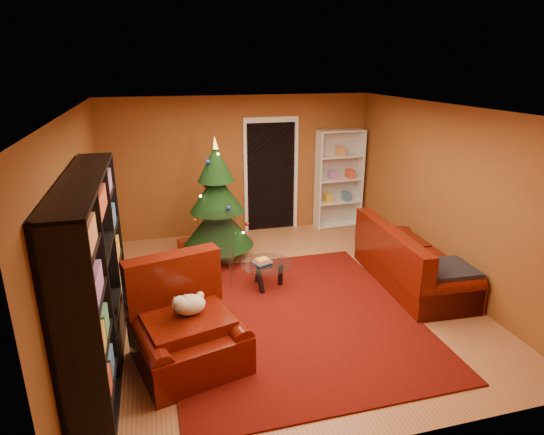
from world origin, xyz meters
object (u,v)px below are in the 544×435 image
object	(u,v)px
christmas_tree	(217,202)
gift_box_red	(185,245)
white_bookshelf	(339,179)
acrylic_chair	(218,253)
sofa	(413,255)
gift_box_green	(214,241)
armchair	(188,327)
dog	(190,305)
coffee_table	(266,275)
media_unit	(94,273)
rug	(292,316)

from	to	relation	value
christmas_tree	gift_box_red	world-z (taller)	christmas_tree
white_bookshelf	gift_box_red	bearing A→B (deg)	-171.38
acrylic_chair	sofa	bearing A→B (deg)	0.28
gift_box_red	sofa	distance (m)	3.83
gift_box_green	armchair	size ratio (longest dim) A/B	0.21
christmas_tree	dog	world-z (taller)	christmas_tree
white_bookshelf	dog	world-z (taller)	white_bookshelf
white_bookshelf	armchair	distance (m)	5.05
gift_box_red	coffee_table	world-z (taller)	coffee_table
sofa	gift_box_red	bearing A→B (deg)	59.12
christmas_tree	sofa	xyz separation A→B (m)	(2.64, -1.65, -0.55)
gift_box_green	armchair	distance (m)	3.35
dog	coffee_table	world-z (taller)	dog
gift_box_green	media_unit	bearing A→B (deg)	-119.68
rug	acrylic_chair	world-z (taller)	acrylic_chair
sofa	gift_box_green	bearing A→B (deg)	53.89
rug	media_unit	xyz separation A→B (m)	(-2.28, -0.27, 1.02)
acrylic_chair	christmas_tree	bearing A→B (deg)	97.41
christmas_tree	sofa	world-z (taller)	christmas_tree
rug	coffee_table	distance (m)	0.92
rug	white_bookshelf	xyz separation A→B (m)	(1.94, 3.14, 0.95)
christmas_tree	gift_box_green	xyz separation A→B (m)	(-0.01, 0.51, -0.88)
gift_box_green	white_bookshelf	size ratio (longest dim) A/B	0.13
gift_box_green	coffee_table	bearing A→B (deg)	-73.03
gift_box_green	coffee_table	size ratio (longest dim) A/B	0.33
rug	gift_box_red	size ratio (longest dim) A/B	16.70
rug	coffee_table	xyz separation A→B (m)	(-0.11, 0.89, 0.19)
gift_box_green	sofa	distance (m)	3.44
white_bookshelf	coffee_table	world-z (taller)	white_bookshelf
gift_box_red	christmas_tree	bearing A→B (deg)	-42.51
christmas_tree	dog	distance (m)	2.78
dog	sofa	bearing A→B (deg)	2.27
media_unit	gift_box_red	xyz separation A→B (m)	(1.13, 2.85, -0.93)
media_unit	coffee_table	world-z (taller)	media_unit
christmas_tree	white_bookshelf	distance (m)	2.78
christmas_tree	gift_box_red	size ratio (longest dim) A/B	9.58
rug	media_unit	size ratio (longest dim) A/B	1.34
rug	dog	distance (m)	1.60
media_unit	gift_box_red	bearing A→B (deg)	68.79
gift_box_red	armchair	bearing A→B (deg)	-93.73
rug	gift_box_green	distance (m)	2.69
gift_box_green	dog	distance (m)	3.31
gift_box_green	armchair	bearing A→B (deg)	-102.59
christmas_tree	dog	size ratio (longest dim) A/B	5.18
armchair	sofa	bearing A→B (deg)	3.05
white_bookshelf	acrylic_chair	size ratio (longest dim) A/B	2.10
armchair	acrylic_chair	world-z (taller)	acrylic_chair
christmas_tree	armchair	world-z (taller)	christmas_tree
rug	armchair	xyz separation A→B (m)	(-1.37, -0.63, 0.45)
dog	coffee_table	size ratio (longest dim) A/B	0.53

